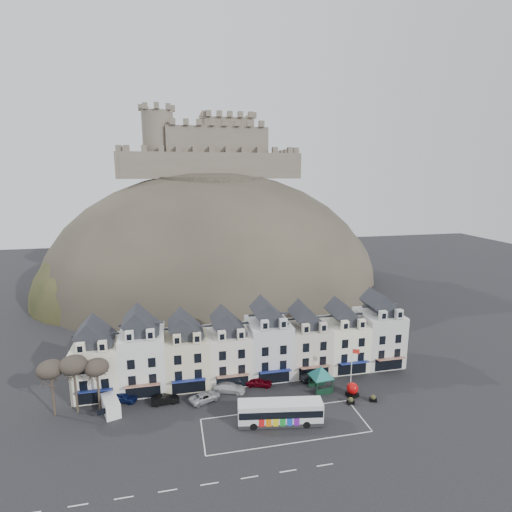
{
  "coord_description": "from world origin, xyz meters",
  "views": [
    {
      "loc": [
        -12.09,
        -45.02,
        33.47
      ],
      "look_at": [
        3.04,
        24.0,
        18.78
      ],
      "focal_mm": 28.0,
      "sensor_mm": 36.0,
      "label": 1
    }
  ],
  "objects_px": {
    "white_van": "(111,405)",
    "car_navy": "(123,397)",
    "flagpole": "(352,368)",
    "car_charcoal": "(313,375)",
    "car_black": "(165,399)",
    "car_silver": "(205,397)",
    "car_maroon": "(258,382)",
    "red_buoy": "(352,389)",
    "bus": "(280,411)",
    "car_white": "(229,387)",
    "bus_shelter": "(321,372)"
  },
  "relations": [
    {
      "from": "white_van",
      "to": "car_navy",
      "type": "relative_size",
      "value": 1.14
    },
    {
      "from": "flagpole",
      "to": "car_charcoal",
      "type": "bearing_deg",
      "value": 125.7
    },
    {
      "from": "car_black",
      "to": "car_navy",
      "type": "bearing_deg",
      "value": 69.43
    },
    {
      "from": "white_van",
      "to": "car_charcoal",
      "type": "distance_m",
      "value": 31.44
    },
    {
      "from": "car_silver",
      "to": "car_maroon",
      "type": "height_order",
      "value": "car_maroon"
    },
    {
      "from": "red_buoy",
      "to": "car_maroon",
      "type": "relative_size",
      "value": 0.51
    },
    {
      "from": "car_navy",
      "to": "car_silver",
      "type": "xyz_separation_m",
      "value": [
        12.01,
        -2.5,
        -0.08
      ]
    },
    {
      "from": "bus",
      "to": "red_buoy",
      "type": "height_order",
      "value": "bus"
    },
    {
      "from": "car_navy",
      "to": "car_white",
      "type": "bearing_deg",
      "value": -69.7
    },
    {
      "from": "bus",
      "to": "white_van",
      "type": "height_order",
      "value": "bus"
    },
    {
      "from": "flagpole",
      "to": "white_van",
      "type": "bearing_deg",
      "value": 174.87
    },
    {
      "from": "bus",
      "to": "red_buoy",
      "type": "bearing_deg",
      "value": 27.36
    },
    {
      "from": "bus_shelter",
      "to": "car_silver",
      "type": "relative_size",
      "value": 1.39
    },
    {
      "from": "flagpole",
      "to": "car_charcoal",
      "type": "relative_size",
      "value": 1.75
    },
    {
      "from": "car_silver",
      "to": "car_charcoal",
      "type": "xyz_separation_m",
      "value": [
        17.99,
        2.5,
        0.09
      ]
    },
    {
      "from": "car_black",
      "to": "flagpole",
      "type": "bearing_deg",
      "value": -100.8
    },
    {
      "from": "car_black",
      "to": "car_maroon",
      "type": "xyz_separation_m",
      "value": [
        14.58,
        1.95,
        0.07
      ]
    },
    {
      "from": "car_navy",
      "to": "car_silver",
      "type": "distance_m",
      "value": 12.27
    },
    {
      "from": "flagpole",
      "to": "red_buoy",
      "type": "bearing_deg",
      "value": -75.55
    },
    {
      "from": "bus",
      "to": "red_buoy",
      "type": "relative_size",
      "value": 5.34
    },
    {
      "from": "car_black",
      "to": "car_charcoal",
      "type": "bearing_deg",
      "value": -88.48
    },
    {
      "from": "bus_shelter",
      "to": "car_navy",
      "type": "relative_size",
      "value": 1.5
    },
    {
      "from": "bus",
      "to": "car_charcoal",
      "type": "distance_m",
      "value": 13.29
    },
    {
      "from": "flagpole",
      "to": "car_navy",
      "type": "xyz_separation_m",
      "value": [
        -34.08,
        5.68,
        -3.74
      ]
    },
    {
      "from": "bus",
      "to": "car_black",
      "type": "xyz_separation_m",
      "value": [
        -15.31,
        8.23,
        -1.12
      ]
    },
    {
      "from": "white_van",
      "to": "car_silver",
      "type": "bearing_deg",
      "value": -17.86
    },
    {
      "from": "car_navy",
      "to": "car_white",
      "type": "distance_m",
      "value": 16.01
    },
    {
      "from": "bus",
      "to": "car_white",
      "type": "height_order",
      "value": "bus"
    },
    {
      "from": "car_white",
      "to": "car_maroon",
      "type": "xyz_separation_m",
      "value": [
        4.8,
        0.73,
        0.02
      ]
    },
    {
      "from": "bus",
      "to": "car_silver",
      "type": "distance_m",
      "value": 12.29
    },
    {
      "from": "bus",
      "to": "bus_shelter",
      "type": "bearing_deg",
      "value": 47.51
    },
    {
      "from": "car_black",
      "to": "bus_shelter",
      "type": "bearing_deg",
      "value": -96.74
    },
    {
      "from": "red_buoy",
      "to": "white_van",
      "type": "height_order",
      "value": "red_buoy"
    },
    {
      "from": "red_buoy",
      "to": "car_white",
      "type": "height_order",
      "value": "red_buoy"
    },
    {
      "from": "flagpole",
      "to": "car_maroon",
      "type": "height_order",
      "value": "flagpole"
    },
    {
      "from": "flagpole",
      "to": "car_white",
      "type": "height_order",
      "value": "flagpole"
    },
    {
      "from": "car_white",
      "to": "car_charcoal",
      "type": "bearing_deg",
      "value": -64.84
    },
    {
      "from": "car_maroon",
      "to": "car_charcoal",
      "type": "xyz_separation_m",
      "value": [
        9.2,
        0.0,
        0.0
      ]
    },
    {
      "from": "bus",
      "to": "red_buoy",
      "type": "distance_m",
      "value": 13.32
    },
    {
      "from": "white_van",
      "to": "car_white",
      "type": "height_order",
      "value": "white_van"
    },
    {
      "from": "bus",
      "to": "flagpole",
      "type": "bearing_deg",
      "value": 28.82
    },
    {
      "from": "bus",
      "to": "car_maroon",
      "type": "relative_size",
      "value": 2.72
    },
    {
      "from": "bus",
      "to": "flagpole",
      "type": "height_order",
      "value": "flagpole"
    },
    {
      "from": "red_buoy",
      "to": "car_black",
      "type": "height_order",
      "value": "red_buoy"
    },
    {
      "from": "car_silver",
      "to": "car_navy",
      "type": "bearing_deg",
      "value": 54.39
    },
    {
      "from": "flagpole",
      "to": "car_silver",
      "type": "distance_m",
      "value": 22.63
    },
    {
      "from": "car_charcoal",
      "to": "car_maroon",
      "type": "bearing_deg",
      "value": 74.49
    },
    {
      "from": "car_navy",
      "to": "car_maroon",
      "type": "bearing_deg",
      "value": -67.09
    },
    {
      "from": "red_buoy",
      "to": "bus_shelter",
      "type": "bearing_deg",
      "value": 148.09
    },
    {
      "from": "flagpole",
      "to": "white_van",
      "type": "distance_m",
      "value": 35.74
    }
  ]
}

